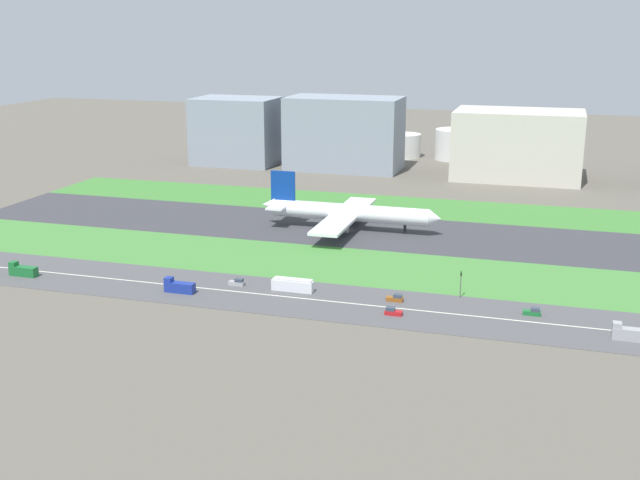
{
  "coord_description": "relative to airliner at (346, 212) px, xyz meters",
  "views": [
    {
      "loc": [
        67.51,
        -260.15,
        71.15
      ],
      "look_at": [
        0.1,
        -36.5,
        6.0
      ],
      "focal_mm": 44.07,
      "sensor_mm": 36.0,
      "label": 1
    }
  ],
  "objects": [
    {
      "name": "hangar_building",
      "position": [
        -31.3,
        114.0,
        11.58
      ],
      "size": [
        55.58,
        29.52,
        35.63
      ],
      "primitive_type": "cube",
      "color": "gray",
      "rests_on": "ground_plane"
    },
    {
      "name": "office_tower",
      "position": [
        52.15,
        114.0,
        9.6
      ],
      "size": [
        58.0,
        35.86,
        31.67
      ],
      "primitive_type": "cube",
      "color": "beige",
      "rests_on": "ground_plane"
    },
    {
      "name": "traffic_light",
      "position": [
        47.7,
        -60.01,
        -1.94
      ],
      "size": [
        0.36,
        0.5,
        7.2
      ],
      "color": "#4C4C51",
      "rests_on": "highway"
    },
    {
      "name": "car_3",
      "position": [
        66.78,
        -68.0,
        -5.31
      ],
      "size": [
        4.4,
        1.8,
        2.0
      ],
      "color": "#19662D",
      "rests_on": "highway"
    },
    {
      "name": "bus_0",
      "position": [
        3.21,
        -68.0,
        -4.41
      ],
      "size": [
        11.6,
        2.5,
        3.5
      ],
      "color": "silver",
      "rests_on": "highway"
    },
    {
      "name": "airliner",
      "position": [
        0.0,
        0.0,
        0.0
      ],
      "size": [
        65.0,
        56.0,
        19.7
      ],
      "color": "white",
      "rests_on": "runway"
    },
    {
      "name": "ground_plane",
      "position": [
        1.42,
        -0.0,
        -6.23
      ],
      "size": [
        800.0,
        800.0,
        0.0
      ],
      "primitive_type": "plane",
      "color": "#5B564C"
    },
    {
      "name": "terminal_building",
      "position": [
        -88.58,
        114.0,
        10.64
      ],
      "size": [
        41.65,
        30.35,
        33.74
      ],
      "primitive_type": "cube",
      "color": "gray",
      "rests_on": "ground_plane"
    },
    {
      "name": "fuel_tank_west",
      "position": [
        -10.29,
        159.0,
        0.02
      ],
      "size": [
        19.21,
        19.21,
        12.51
      ],
      "primitive_type": "cylinder",
      "color": "silver",
      "rests_on": "ground_plane"
    },
    {
      "name": "truck_1",
      "position": [
        -26.04,
        -78.0,
        -4.56
      ],
      "size": [
        8.4,
        2.5,
        4.0
      ],
      "rotation": [
        0.0,
        0.0,
        3.14
      ],
      "color": "navy",
      "rests_on": "highway"
    },
    {
      "name": "truck_0",
      "position": [
        88.84,
        -78.0,
        -4.56
      ],
      "size": [
        8.4,
        2.5,
        4.0
      ],
      "rotation": [
        0.0,
        0.0,
        3.14
      ],
      "color": "#99999E",
      "rests_on": "highway"
    },
    {
      "name": "car_0",
      "position": [
        33.1,
        -78.0,
        -5.31
      ],
      "size": [
        4.4,
        1.8,
        2.0
      ],
      "rotation": [
        0.0,
        0.0,
        3.14
      ],
      "color": "#B2191E",
      "rests_on": "highway"
    },
    {
      "name": "car_2",
      "position": [
        -13.13,
        -68.0,
        -5.31
      ],
      "size": [
        4.4,
        1.8,
        2.0
      ],
      "color": "#99999E",
      "rests_on": "highway"
    },
    {
      "name": "fuel_tank_east",
      "position": [
        51.6,
        159.0,
        1.28
      ],
      "size": [
        23.32,
        23.32,
        15.01
      ],
      "primitive_type": "cylinder",
      "color": "silver",
      "rests_on": "ground_plane"
    },
    {
      "name": "runway",
      "position": [
        1.42,
        -0.0,
        -6.18
      ],
      "size": [
        280.0,
        46.0,
        0.1
      ],
      "primitive_type": "cube",
      "color": "#38383D",
      "rests_on": "ground_plane"
    },
    {
      "name": "grass_median_south",
      "position": [
        1.42,
        -41.0,
        -6.18
      ],
      "size": [
        280.0,
        36.0,
        0.1
      ],
      "primitive_type": "cube",
      "color": "#427F38",
      "rests_on": "ground_plane"
    },
    {
      "name": "highway_centerline",
      "position": [
        1.42,
        -73.0,
        -6.13
      ],
      "size": [
        266.0,
        0.5,
        0.01
      ],
      "primitive_type": "cube",
      "color": "silver",
      "rests_on": "highway"
    },
    {
      "name": "truck_2",
      "position": [
        -75.9,
        -78.0,
        -4.56
      ],
      "size": [
        8.4,
        2.5,
        4.0
      ],
      "rotation": [
        0.0,
        0.0,
        3.14
      ],
      "color": "#19662D",
      "rests_on": "highway"
    },
    {
      "name": "grass_median_north",
      "position": [
        1.42,
        41.0,
        -6.18
      ],
      "size": [
        280.0,
        36.0,
        0.1
      ],
      "primitive_type": "cube",
      "color": "#3D7A33",
      "rests_on": "ground_plane"
    },
    {
      "name": "highway",
      "position": [
        1.42,
        -73.0,
        -6.18
      ],
      "size": [
        280.0,
        28.0,
        0.1
      ],
      "primitive_type": "cube",
      "color": "#4C4C4F",
      "rests_on": "ground_plane"
    },
    {
      "name": "car_4",
      "position": [
        31.79,
        -68.0,
        -5.31
      ],
      "size": [
        4.4,
        1.8,
        2.0
      ],
      "color": "brown",
      "rests_on": "highway"
    },
    {
      "name": "fuel_tank_centre",
      "position": [
        18.1,
        159.0,
        1.8
      ],
      "size": [
        21.79,
        21.79,
        16.05
      ],
      "primitive_type": "cylinder",
      "color": "silver",
      "rests_on": "ground_plane"
    }
  ]
}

